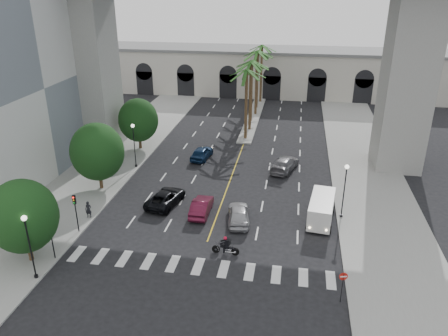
% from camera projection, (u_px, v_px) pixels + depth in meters
% --- Properties ---
extents(ground, '(140.00, 140.00, 0.00)m').
position_uv_depth(ground, '(202.00, 255.00, 34.93)').
color(ground, black).
rests_on(ground, ground).
extents(sidewalk_left, '(8.00, 100.00, 0.15)m').
position_uv_depth(sidewalk_left, '(104.00, 168.00, 50.78)').
color(sidewalk_left, gray).
rests_on(sidewalk_left, ground).
extents(sidewalk_right, '(8.00, 100.00, 0.15)m').
position_uv_depth(sidewalk_right, '(371.00, 187.00, 46.15)').
color(sidewalk_right, gray).
rests_on(sidewalk_right, ground).
extents(median, '(2.00, 24.00, 0.20)m').
position_uv_depth(median, '(253.00, 118.00, 69.26)').
color(median, gray).
rests_on(median, ground).
extents(pier_building, '(71.00, 10.50, 8.50)m').
position_uv_depth(pier_building, '(263.00, 71.00, 82.98)').
color(pier_building, beige).
rests_on(pier_building, ground).
extents(palm_a, '(3.20, 3.20, 10.30)m').
position_uv_depth(palm_a, '(247.00, 73.00, 56.64)').
color(palm_a, '#47331E').
rests_on(palm_a, ground).
extents(palm_b, '(3.20, 3.20, 10.60)m').
position_uv_depth(palm_b, '(251.00, 66.00, 60.13)').
color(palm_b, '#47331E').
rests_on(palm_b, ground).
extents(palm_c, '(3.20, 3.20, 10.10)m').
position_uv_depth(palm_c, '(252.00, 64.00, 63.98)').
color(palm_c, '#47331E').
rests_on(palm_c, ground).
extents(palm_d, '(3.20, 3.20, 10.90)m').
position_uv_depth(palm_d, '(257.00, 55.00, 67.25)').
color(palm_d, '#47331E').
rests_on(palm_d, ground).
extents(palm_e, '(3.20, 3.20, 10.40)m').
position_uv_depth(palm_e, '(258.00, 54.00, 71.09)').
color(palm_e, '#47331E').
rests_on(palm_e, ground).
extents(palm_f, '(3.20, 3.20, 10.70)m').
position_uv_depth(palm_f, '(262.00, 48.00, 74.55)').
color(palm_f, '#47331E').
rests_on(palm_f, ground).
extents(street_tree_near, '(5.20, 5.20, 6.89)m').
position_uv_depth(street_tree_near, '(23.00, 216.00, 32.62)').
color(street_tree_near, '#382616').
rests_on(street_tree_near, ground).
extents(street_tree_mid, '(5.44, 5.44, 7.21)m').
position_uv_depth(street_tree_mid, '(97.00, 152.00, 44.30)').
color(street_tree_mid, '#382616').
rests_on(street_tree_mid, ground).
extents(street_tree_far, '(5.04, 5.04, 6.68)m').
position_uv_depth(street_tree_far, '(138.00, 120.00, 55.28)').
color(street_tree_far, '#382616').
rests_on(street_tree_far, ground).
extents(lamp_post_left_near, '(0.40, 0.40, 5.35)m').
position_uv_depth(lamp_post_left_near, '(29.00, 242.00, 30.88)').
color(lamp_post_left_near, black).
rests_on(lamp_post_left_near, ground).
extents(lamp_post_left_far, '(0.40, 0.40, 5.35)m').
position_uv_depth(lamp_post_left_far, '(134.00, 142.00, 49.88)').
color(lamp_post_left_far, black).
rests_on(lamp_post_left_far, ground).
extents(lamp_post_right, '(0.40, 0.40, 5.35)m').
position_uv_depth(lamp_post_right, '(345.00, 187.00, 39.12)').
color(lamp_post_right, black).
rests_on(lamp_post_right, ground).
extents(traffic_signal_near, '(0.25, 0.18, 3.65)m').
position_uv_depth(traffic_signal_near, '(50.00, 232.00, 33.41)').
color(traffic_signal_near, black).
rests_on(traffic_signal_near, ground).
extents(traffic_signal_far, '(0.25, 0.18, 3.65)m').
position_uv_depth(traffic_signal_far, '(75.00, 207.00, 37.03)').
color(traffic_signal_far, black).
rests_on(traffic_signal_far, ground).
extents(motorcycle_rider, '(2.25, 0.61, 1.62)m').
position_uv_depth(motorcycle_rider, '(226.00, 246.00, 34.81)').
color(motorcycle_rider, black).
rests_on(motorcycle_rider, ground).
extents(car_a, '(2.59, 4.92, 1.60)m').
position_uv_depth(car_a, '(239.00, 214.00, 39.49)').
color(car_a, '#9D9DA1').
rests_on(car_a, ground).
extents(car_b, '(1.60, 4.52, 1.49)m').
position_uv_depth(car_b, '(201.00, 206.00, 40.87)').
color(car_b, '#4D0F23').
rests_on(car_b, ground).
extents(car_c, '(3.37, 5.58, 1.45)m').
position_uv_depth(car_c, '(166.00, 198.00, 42.56)').
color(car_c, black).
rests_on(car_c, ground).
extents(car_d, '(3.58, 5.84, 1.58)m').
position_uv_depth(car_d, '(284.00, 164.00, 50.22)').
color(car_d, slate).
rests_on(car_d, ground).
extents(car_e, '(2.35, 4.72, 1.55)m').
position_uv_depth(car_e, '(202.00, 153.00, 53.45)').
color(car_e, '#0F2547').
rests_on(car_e, ground).
extents(cargo_van, '(2.73, 5.61, 2.30)m').
position_uv_depth(cargo_van, '(321.00, 209.00, 39.34)').
color(cargo_van, silver).
rests_on(cargo_van, ground).
extents(pedestrian_a, '(0.63, 0.45, 1.59)m').
position_uv_depth(pedestrian_a, '(88.00, 210.00, 39.91)').
color(pedestrian_a, black).
rests_on(pedestrian_a, sidewalk_left).
extents(pedestrian_b, '(0.95, 0.88, 1.56)m').
position_uv_depth(pedestrian_b, '(37.00, 200.00, 41.69)').
color(pedestrian_b, black).
rests_on(pedestrian_b, sidewalk_left).
extents(do_not_enter_sign, '(0.59, 0.16, 2.43)m').
position_uv_depth(do_not_enter_sign, '(343.00, 281.00, 29.17)').
color(do_not_enter_sign, black).
rests_on(do_not_enter_sign, ground).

